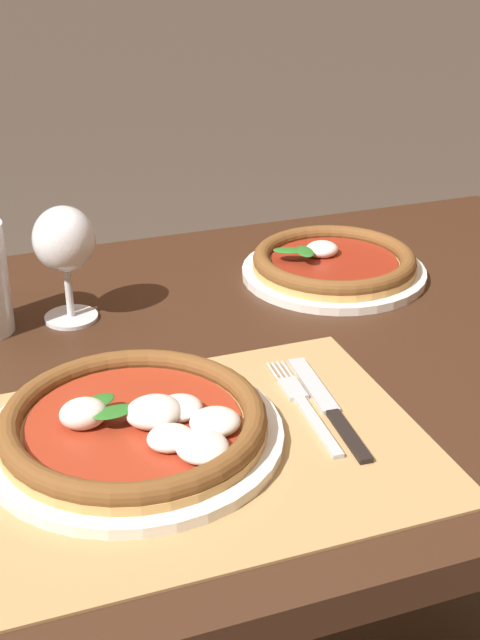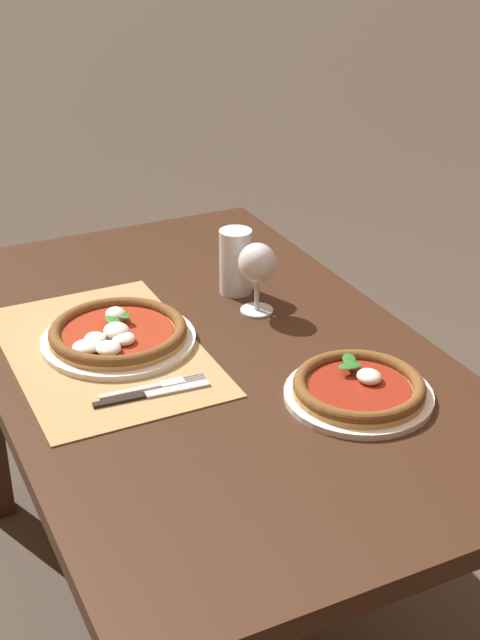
{
  "view_description": "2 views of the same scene",
  "coord_description": "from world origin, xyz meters",
  "px_view_note": "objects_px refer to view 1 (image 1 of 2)",
  "views": [
    {
      "loc": [
        -0.25,
        -0.9,
        1.26
      ],
      "look_at": [
        0.08,
        0.01,
        0.78
      ],
      "focal_mm": 50.0,
      "sensor_mm": 36.0,
      "label": 1
    },
    {
      "loc": [
        1.4,
        -0.6,
        1.59
      ],
      "look_at": [
        0.07,
        0.04,
        0.83
      ],
      "focal_mm": 50.0,
      "sensor_mm": 36.0,
      "label": 2
    }
  ],
  "objects_px": {
    "pizza_near": "(136,426)",
    "wine_glass": "(64,244)",
    "pizza_far": "(334,264)",
    "knife": "(328,406)",
    "fork": "(304,405)"
  },
  "relations": [
    {
      "from": "fork",
      "to": "knife",
      "type": "bearing_deg",
      "value": -25.26
    },
    {
      "from": "pizza_far",
      "to": "knife",
      "type": "distance_m",
      "value": 0.37
    },
    {
      "from": "pizza_far",
      "to": "wine_glass",
      "type": "xyz_separation_m",
      "value": [
        -0.38,
        -0.01,
        0.09
      ]
    },
    {
      "from": "pizza_near",
      "to": "pizza_far",
      "type": "bearing_deg",
      "value": 40.64
    },
    {
      "from": "pizza_near",
      "to": "wine_glass",
      "type": "height_order",
      "value": "wine_glass"
    },
    {
      "from": "pizza_near",
      "to": "wine_glass",
      "type": "relative_size",
      "value": 1.98
    },
    {
      "from": "pizza_far",
      "to": "wine_glass",
      "type": "distance_m",
      "value": 0.39
    },
    {
      "from": "fork",
      "to": "pizza_far",
      "type": "bearing_deg",
      "value": 59.48
    },
    {
      "from": "pizza_near",
      "to": "wine_glass",
      "type": "bearing_deg",
      "value": 91.78
    },
    {
      "from": "fork",
      "to": "pizza_near",
      "type": "bearing_deg",
      "value": -178.86
    },
    {
      "from": "pizza_near",
      "to": "knife",
      "type": "relative_size",
      "value": 1.42
    },
    {
      "from": "pizza_far",
      "to": "wine_glass",
      "type": "height_order",
      "value": "wine_glass"
    },
    {
      "from": "pizza_far",
      "to": "knife",
      "type": "relative_size",
      "value": 1.24
    },
    {
      "from": "pizza_near",
      "to": "wine_glass",
      "type": "xyz_separation_m",
      "value": [
        -0.01,
        0.31,
        0.08
      ]
    },
    {
      "from": "wine_glass",
      "to": "pizza_near",
      "type": "bearing_deg",
      "value": -88.22
    }
  ]
}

